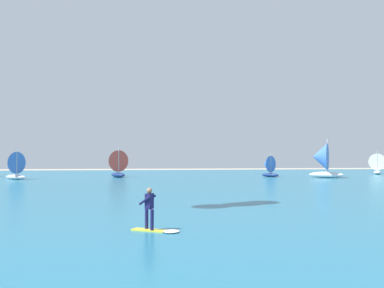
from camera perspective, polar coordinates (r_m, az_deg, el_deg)
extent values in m
cube|color=#236B89|center=(50.57, -3.91, -5.19)|extent=(160.00, 90.00, 0.10)
cube|color=yellow|center=(16.37, -5.98, -11.84)|extent=(1.44, 1.07, 0.05)
cylinder|color=#19194C|center=(16.12, -5.59, -10.47)|extent=(0.14, 0.14, 0.80)
cylinder|color=#19194C|center=(16.49, -6.34, -10.27)|extent=(0.14, 0.14, 0.80)
cube|color=#19194C|center=(16.22, -5.96, -7.92)|extent=(0.37, 0.42, 0.60)
sphere|color=#9E7051|center=(16.18, -5.96, -6.47)|extent=(0.22, 0.22, 0.22)
cylinder|color=#19194C|center=(16.06, -6.58, -7.80)|extent=(0.48, 0.32, 0.39)
cylinder|color=#19194C|center=(16.44, -5.85, -7.66)|extent=(0.48, 0.32, 0.39)
ellipsoid|color=white|center=(15.96, -2.88, -12.05)|extent=(0.86, 0.90, 0.08)
ellipsoid|color=white|center=(60.55, 18.20, -4.10)|extent=(4.81, 3.80, 0.87)
cylinder|color=silver|center=(60.48, 18.38, -1.48)|extent=(0.15, 0.15, 4.66)
cone|color=#3F72CC|center=(60.59, 17.42, -1.71)|extent=(3.78, 4.40, 3.91)
ellipsoid|color=white|center=(76.97, 24.42, -3.63)|extent=(2.77, 3.44, 0.63)
cylinder|color=silver|center=(76.77, 24.39, -2.15)|extent=(0.10, 0.10, 3.35)
cone|color=silver|center=(77.51, 24.40, -2.27)|extent=(3.16, 2.75, 2.81)
ellipsoid|color=navy|center=(61.88, 10.83, -4.26)|extent=(2.54, 3.00, 0.55)
cylinder|color=silver|center=(61.75, 10.92, -2.63)|extent=(0.09, 0.09, 2.96)
cone|color=#3F72CC|center=(62.14, 10.44, -2.77)|extent=(2.77, 2.49, 2.48)
ellipsoid|color=white|center=(58.24, -23.35, -4.24)|extent=(3.48, 2.91, 0.64)
cylinder|color=silver|center=(58.06, -23.22, -2.25)|extent=(0.11, 0.11, 3.42)
cone|color=#3F72CC|center=(58.64, -23.69, -2.41)|extent=(2.86, 3.21, 2.87)
ellipsoid|color=navy|center=(60.30, -10.27, -4.26)|extent=(2.86, 3.88, 0.70)
cylinder|color=silver|center=(60.10, -10.19, -2.16)|extent=(0.12, 0.12, 3.71)
cone|color=#D84C3F|center=(60.83, -10.51, -2.33)|extent=(3.52, 2.89, 3.12)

